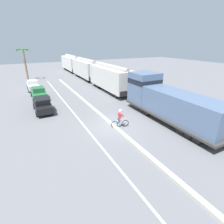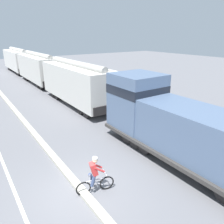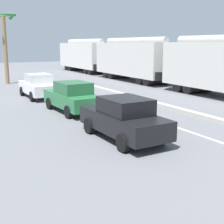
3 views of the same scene
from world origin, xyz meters
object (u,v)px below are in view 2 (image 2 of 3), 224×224
object	(u,v)px
locomotive	(181,129)
cyclist	(95,176)
hopper_car_trailing	(18,60)
hopper_car_lead	(77,83)
hopper_car_middle	(39,68)

from	to	relation	value
locomotive	cyclist	distance (m)	5.18
hopper_car_trailing	cyclist	distance (m)	35.41
cyclist	hopper_car_lead	bearing A→B (deg)	66.78
hopper_car_lead	cyclist	bearing A→B (deg)	-113.22
locomotive	hopper_car_middle	bearing A→B (deg)	90.00
hopper_car_lead	cyclist	xyz separation A→B (m)	(-5.07, -11.83, -1.26)
hopper_car_lead	cyclist	size ratio (longest dim) A/B	6.18
locomotive	cyclist	bearing A→B (deg)	176.27
hopper_car_middle	cyclist	world-z (taller)	hopper_car_middle
hopper_car_trailing	locomotive	bearing A→B (deg)	-90.00
hopper_car_lead	hopper_car_trailing	size ratio (longest dim) A/B	1.00
locomotive	hopper_car_lead	bearing A→B (deg)	90.00
locomotive	cyclist	world-z (taller)	locomotive
hopper_car_trailing	cyclist	xyz separation A→B (m)	(-5.07, -35.03, -1.26)
hopper_car_lead	cyclist	distance (m)	12.93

